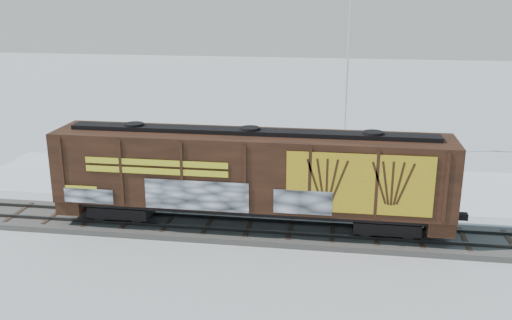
% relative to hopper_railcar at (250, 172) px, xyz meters
% --- Properties ---
extents(ground, '(500.00, 500.00, 0.00)m').
position_rel_hopper_railcar_xyz_m(ground, '(1.94, 0.01, -3.01)').
color(ground, white).
rests_on(ground, ground).
extents(rail_track, '(50.00, 3.40, 0.43)m').
position_rel_hopper_railcar_xyz_m(rail_track, '(1.94, 0.01, -2.87)').
color(rail_track, '#59544C').
rests_on(rail_track, ground).
extents(parking_strip, '(40.00, 8.00, 0.03)m').
position_rel_hopper_railcar_xyz_m(parking_strip, '(1.94, 7.51, -3.00)').
color(parking_strip, white).
rests_on(parking_strip, ground).
extents(hopper_railcar, '(18.54, 3.06, 4.64)m').
position_rel_hopper_railcar_xyz_m(hopper_railcar, '(0.00, 0.00, 0.00)').
color(hopper_railcar, black).
rests_on(hopper_railcar, rail_track).
extents(flagpole, '(2.30, 0.90, 12.16)m').
position_rel_hopper_railcar_xyz_m(flagpole, '(4.51, 14.14, 1.53)').
color(flagpole, silver).
rests_on(flagpole, ground).
extents(car_silver, '(4.46, 3.08, 1.41)m').
position_rel_hopper_railcar_xyz_m(car_silver, '(-1.75, 6.86, -2.28)').
color(car_silver, '#BABDC2').
rests_on(car_silver, parking_strip).
extents(car_white, '(4.96, 2.61, 1.55)m').
position_rel_hopper_railcar_xyz_m(car_white, '(7.48, 6.34, -2.20)').
color(car_white, white).
rests_on(car_white, parking_strip).
extents(car_dark, '(5.66, 3.53, 1.53)m').
position_rel_hopper_railcar_xyz_m(car_dark, '(7.55, 7.07, -2.22)').
color(car_dark, black).
rests_on(car_dark, parking_strip).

